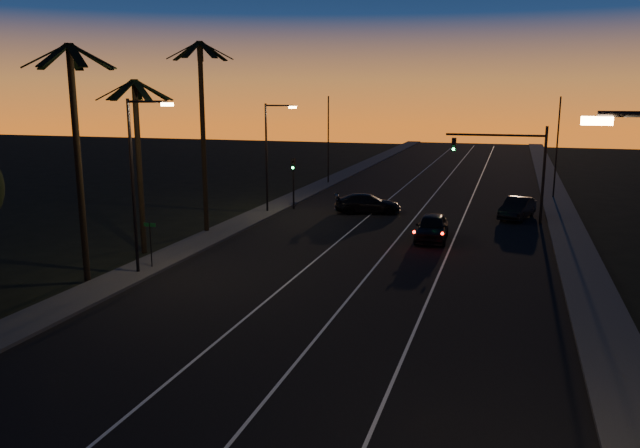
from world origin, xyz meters
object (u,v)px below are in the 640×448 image
(cross_car, at_px, (367,203))
(right_car, at_px, (517,208))
(signal_mast, at_px, (510,157))
(lead_car, at_px, (432,227))

(cross_car, bearing_deg, right_car, 5.70)
(signal_mast, relative_size, cross_car, 1.27)
(right_car, bearing_deg, signal_mast, -118.94)
(lead_car, height_order, cross_car, lead_car)
(right_car, relative_size, cross_car, 0.90)
(lead_car, bearing_deg, right_car, 59.70)
(cross_car, bearing_deg, signal_mast, -1.15)
(cross_car, bearing_deg, lead_car, -52.47)
(signal_mast, xyz_separation_m, right_car, (0.74, 1.34, -3.98))
(right_car, bearing_deg, cross_car, -174.30)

